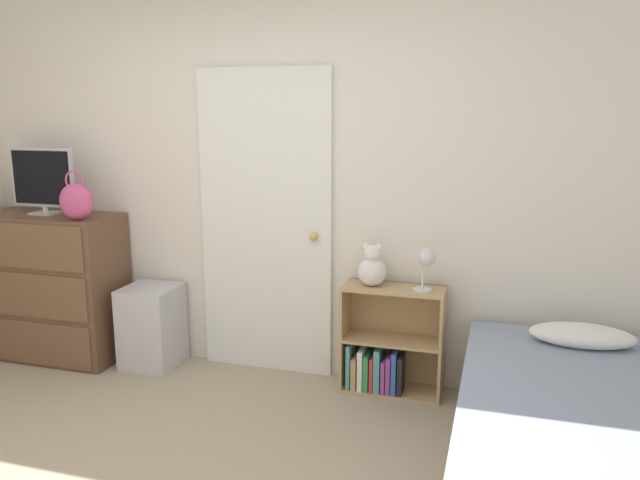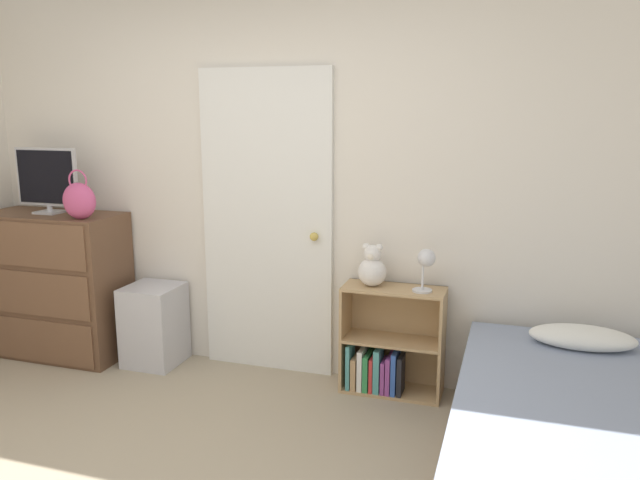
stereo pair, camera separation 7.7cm
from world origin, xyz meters
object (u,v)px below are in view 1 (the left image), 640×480
(bookshelf, at_px, (386,351))
(dresser, at_px, (52,286))
(storage_bin, at_px, (152,326))
(desk_lamp, at_px, (426,262))
(tv, at_px, (43,180))
(handbag, at_px, (76,201))
(bed, at_px, (592,443))
(teddy_bear, at_px, (372,268))

(bookshelf, bearing_deg, dresser, -177.44)
(dresser, xyz_separation_m, storage_bin, (0.76, 0.05, -0.24))
(storage_bin, height_order, bookshelf, bookshelf)
(bookshelf, height_order, desk_lamp, desk_lamp)
(tv, height_order, desk_lamp, tv)
(storage_bin, bearing_deg, desk_lamp, 0.39)
(desk_lamp, bearing_deg, storage_bin, -179.61)
(handbag, bearing_deg, bookshelf, 6.51)
(handbag, relative_size, desk_lamp, 1.25)
(dresser, distance_m, tv, 0.76)
(tv, bearing_deg, handbag, -20.76)
(dresser, relative_size, desk_lamp, 3.90)
(storage_bin, xyz_separation_m, desk_lamp, (1.87, 0.01, 0.59))
(handbag, distance_m, bed, 3.32)
(teddy_bear, height_order, bed, teddy_bear)
(tv, relative_size, teddy_bear, 1.84)
(tv, relative_size, bookshelf, 0.72)
(tv, xyz_separation_m, storage_bin, (0.77, 0.04, -0.99))
(dresser, bearing_deg, tv, 128.60)
(storage_bin, bearing_deg, bed, -14.93)
(teddy_bear, bearing_deg, handbag, -173.23)
(handbag, xyz_separation_m, desk_lamp, (2.27, 0.19, -0.29))
(handbag, xyz_separation_m, bookshelf, (2.03, 0.23, -0.90))
(desk_lamp, bearing_deg, handbag, -175.20)
(handbag, distance_m, storage_bin, 0.98)
(handbag, distance_m, bookshelf, 2.24)
(dresser, height_order, teddy_bear, dresser)
(storage_bin, bearing_deg, bookshelf, 1.91)
(teddy_bear, bearing_deg, storage_bin, -178.05)
(storage_bin, xyz_separation_m, teddy_bear, (1.53, 0.05, 0.52))
(tv, distance_m, bookshelf, 2.61)
(dresser, xyz_separation_m, bed, (3.50, -0.68, -0.27))
(teddy_bear, bearing_deg, bed, -32.98)
(desk_lamp, bearing_deg, tv, -178.91)
(bed, bearing_deg, tv, 168.82)
(tv, xyz_separation_m, bookshelf, (2.40, 0.09, -1.01))
(handbag, bearing_deg, bed, -10.00)
(handbag, height_order, bed, handbag)
(dresser, xyz_separation_m, teddy_bear, (2.29, 0.10, 0.28))
(storage_bin, xyz_separation_m, bookshelf, (1.63, 0.05, -0.02))
(bed, bearing_deg, bookshelf, 144.67)
(desk_lamp, height_order, bed, desk_lamp)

